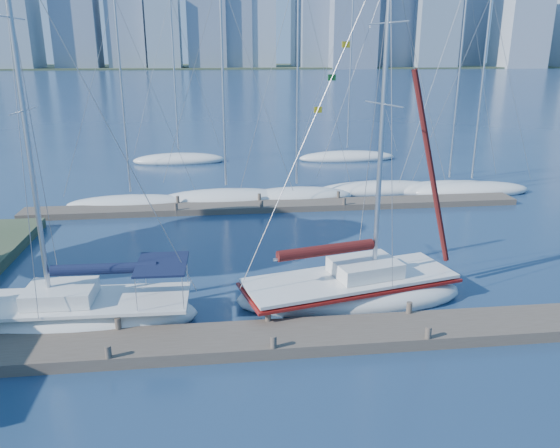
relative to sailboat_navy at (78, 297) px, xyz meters
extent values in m
plane|color=navy|center=(6.50, -2.10, -1.07)|extent=(700.00, 700.00, 0.00)
cube|color=#4F443A|center=(6.50, -2.10, -0.87)|extent=(26.00, 2.00, 0.40)
cube|color=#4F443A|center=(8.50, 13.90, -0.89)|extent=(30.00, 1.80, 0.36)
cube|color=#38472D|center=(6.50, 317.90, -1.07)|extent=(800.00, 100.00, 1.50)
ellipsoid|color=silver|center=(0.00, 0.00, -0.83)|extent=(8.20, 2.84, 1.43)
cube|color=silver|center=(0.00, 0.00, -0.16)|extent=(7.60, 2.62, 0.11)
cube|color=silver|center=(-0.57, 0.01, 0.17)|extent=(2.32, 1.78, 0.52)
cylinder|color=silver|center=(-0.95, 0.02, 5.79)|extent=(0.17, 0.17, 11.81)
cylinder|color=silver|center=(0.98, -0.02, 0.94)|extent=(3.86, 0.18, 0.10)
cylinder|color=#0F1733|center=(0.98, -0.02, 1.03)|extent=(3.56, 0.46, 0.38)
cube|color=#0F1733|center=(2.93, -0.06, 1.13)|extent=(1.76, 2.30, 0.08)
ellipsoid|color=silver|center=(9.84, 0.76, -0.81)|extent=(9.14, 4.82, 1.53)
cube|color=silver|center=(9.84, 0.76, -0.10)|extent=(8.46, 4.45, 0.12)
cube|color=silver|center=(10.43, 0.90, 0.26)|extent=(2.81, 2.38, 0.56)
cylinder|color=silver|center=(10.83, 1.00, 5.79)|extent=(0.18, 0.18, 11.67)
cylinder|color=silver|center=(8.82, 0.51, 1.07)|extent=(4.03, 1.07, 0.10)
cylinder|color=#4F1111|center=(8.82, 0.51, 1.18)|extent=(3.79, 1.29, 0.41)
cube|color=maroon|center=(9.84, 0.76, -0.27)|extent=(8.66, 4.60, 0.10)
ellipsoid|color=silver|center=(-0.38, 15.45, -0.87)|extent=(8.00, 2.89, 1.06)
cylinder|color=silver|center=(-0.38, 15.45, 5.49)|extent=(0.12, 0.12, 11.18)
ellipsoid|color=silver|center=(5.48, 15.78, -0.84)|extent=(9.02, 5.53, 1.26)
cylinder|color=silver|center=(5.48, 15.78, 6.21)|extent=(0.14, 0.14, 12.27)
ellipsoid|color=silver|center=(9.99, 15.79, -0.84)|extent=(7.51, 3.29, 1.22)
cylinder|color=silver|center=(9.99, 15.79, 6.53)|extent=(0.13, 0.13, 12.96)
ellipsoid|color=silver|center=(15.92, 17.09, -0.85)|extent=(8.89, 3.95, 1.16)
cylinder|color=silver|center=(15.92, 17.09, 6.63)|extent=(0.13, 0.13, 13.28)
ellipsoid|color=silver|center=(20.58, 16.62, -0.85)|extent=(8.40, 4.37, 1.16)
cylinder|color=silver|center=(20.58, 16.62, 6.20)|extent=(0.13, 0.13, 12.42)
ellipsoid|color=silver|center=(21.91, 16.04, -0.85)|extent=(8.26, 2.73, 1.19)
cylinder|color=silver|center=(21.91, 16.04, 5.75)|extent=(0.13, 0.13, 11.47)
ellipsoid|color=silver|center=(1.74, 29.20, -0.84)|extent=(8.12, 5.50, 1.22)
cylinder|color=silver|center=(1.74, 29.20, 6.19)|extent=(0.13, 0.13, 12.28)
ellipsoid|color=silver|center=(16.41, 28.71, -0.85)|extent=(8.82, 5.36, 1.20)
cylinder|color=silver|center=(16.41, 28.71, 6.53)|extent=(0.13, 0.13, 13.02)
cube|color=#8297A8|center=(-90.27, 281.86, 21.37)|extent=(16.39, 23.42, 44.88)
cube|color=slate|center=(-63.23, 285.40, 24.66)|extent=(21.20, 17.63, 51.44)
cube|color=#909EAD|center=(-41.05, 307.32, 17.54)|extent=(15.55, 17.61, 37.20)
cube|color=#8297A8|center=(-19.44, 282.82, 16.78)|extent=(16.35, 19.81, 35.70)
cube|color=slate|center=(2.28, 284.58, 18.08)|extent=(19.63, 16.86, 38.29)
cube|color=#909EAD|center=(97.91, 292.61, 26.79)|extent=(14.20, 17.11, 55.72)
cube|color=#8297A8|center=(122.27, 277.50, 27.86)|extent=(21.77, 18.80, 57.85)
cube|color=slate|center=(153.55, 307.41, 22.69)|extent=(17.28, 17.52, 47.50)
cube|color=#909EAD|center=(170.58, 276.83, 19.16)|extent=(22.51, 23.94, 40.45)
camera|label=1|loc=(4.94, -17.94, 8.17)|focal=35.00mm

